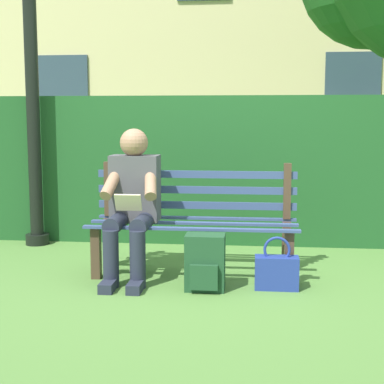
{
  "coord_description": "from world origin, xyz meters",
  "views": [
    {
      "loc": [
        -0.47,
        4.45,
        1.24
      ],
      "look_at": [
        0.0,
        0.1,
        0.68
      ],
      "focal_mm": 54.21,
      "sensor_mm": 36.0,
      "label": 1
    }
  ],
  "objects": [
    {
      "name": "building_facade",
      "position": [
        0.39,
        -6.83,
        3.03
      ],
      "size": [
        9.82,
        2.82,
        6.06
      ],
      "color": "beige",
      "rests_on": "ground"
    },
    {
      "name": "person_seated",
      "position": [
        0.47,
        0.1,
        0.61
      ],
      "size": [
        0.44,
        0.73,
        1.15
      ],
      "color": "#4C4C51",
      "rests_on": "ground"
    },
    {
      "name": "park_bench",
      "position": [
        0.0,
        -0.09,
        0.44
      ],
      "size": [
        1.63,
        0.53,
        0.88
      ],
      "color": "#4C3828",
      "rests_on": "ground"
    },
    {
      "name": "hedge_backdrop",
      "position": [
        -0.41,
        -1.42,
        0.75
      ],
      "size": [
        6.54,
        0.74,
        1.53
      ],
      "color": "#1E5123",
      "rests_on": "ground"
    },
    {
      "name": "handbag",
      "position": [
        -0.64,
        0.32,
        0.13
      ],
      "size": [
        0.31,
        0.14,
        0.39
      ],
      "color": "navy",
      "rests_on": "ground"
    },
    {
      "name": "backpack",
      "position": [
        -0.13,
        0.39,
        0.2
      ],
      "size": [
        0.28,
        0.27,
        0.41
      ],
      "color": "#1E4728",
      "rests_on": "ground"
    },
    {
      "name": "lamp_post",
      "position": [
        1.64,
        -0.94,
        2.08
      ],
      "size": [
        0.28,
        0.28,
        3.63
      ],
      "color": "black",
      "rests_on": "ground"
    },
    {
      "name": "ground",
      "position": [
        0.0,
        0.0,
        0.0
      ],
      "size": [
        60.0,
        60.0,
        0.0
      ],
      "primitive_type": "plane",
      "color": "#517F38"
    }
  ]
}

